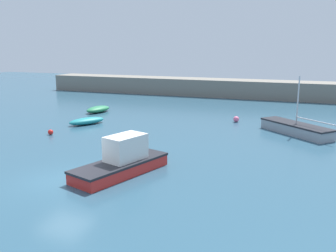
{
  "coord_description": "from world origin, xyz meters",
  "views": [
    {
      "loc": [
        11.11,
        -14.7,
        6.62
      ],
      "look_at": [
        1.81,
        10.06,
        0.88
      ],
      "focal_mm": 40.0,
      "sensor_mm": 36.0,
      "label": 1
    }
  ],
  "objects_px": {
    "open_tender_yellow": "(98,109)",
    "mooring_buoy_red": "(51,132)",
    "rowboat_white_midwater": "(87,121)",
    "mooring_buoy_pink": "(236,119)",
    "cabin_cruiser_white": "(122,161)",
    "sailboat_twin_hulled": "(296,129)"
  },
  "relations": [
    {
      "from": "open_tender_yellow",
      "to": "sailboat_twin_hulled",
      "type": "bearing_deg",
      "value": 93.05
    },
    {
      "from": "open_tender_yellow",
      "to": "mooring_buoy_pink",
      "type": "xyz_separation_m",
      "value": [
        13.87,
        0.05,
        -0.05
      ]
    },
    {
      "from": "mooring_buoy_pink",
      "to": "cabin_cruiser_white",
      "type": "bearing_deg",
      "value": -101.43
    },
    {
      "from": "rowboat_white_midwater",
      "to": "sailboat_twin_hulled",
      "type": "relative_size",
      "value": 0.6
    },
    {
      "from": "rowboat_white_midwater",
      "to": "open_tender_yellow",
      "type": "relative_size",
      "value": 1.06
    },
    {
      "from": "sailboat_twin_hulled",
      "to": "open_tender_yellow",
      "type": "height_order",
      "value": "sailboat_twin_hulled"
    },
    {
      "from": "open_tender_yellow",
      "to": "mooring_buoy_pink",
      "type": "relative_size",
      "value": 6.24
    },
    {
      "from": "open_tender_yellow",
      "to": "mooring_buoy_pink",
      "type": "height_order",
      "value": "open_tender_yellow"
    },
    {
      "from": "mooring_buoy_red",
      "to": "mooring_buoy_pink",
      "type": "xyz_separation_m",
      "value": [
        12.21,
        9.67,
        0.05
      ]
    },
    {
      "from": "open_tender_yellow",
      "to": "mooring_buoy_red",
      "type": "xyz_separation_m",
      "value": [
        1.66,
        -9.62,
        -0.11
      ]
    },
    {
      "from": "sailboat_twin_hulled",
      "to": "mooring_buoy_red",
      "type": "xyz_separation_m",
      "value": [
        -17.29,
        -6.71,
        -0.23
      ]
    },
    {
      "from": "sailboat_twin_hulled",
      "to": "mooring_buoy_pink",
      "type": "relative_size",
      "value": 11.06
    },
    {
      "from": "open_tender_yellow",
      "to": "cabin_cruiser_white",
      "type": "distance_m",
      "value": 18.81
    },
    {
      "from": "sailboat_twin_hulled",
      "to": "cabin_cruiser_white",
      "type": "relative_size",
      "value": 0.95
    },
    {
      "from": "sailboat_twin_hulled",
      "to": "mooring_buoy_pink",
      "type": "bearing_deg",
      "value": 11.19
    },
    {
      "from": "rowboat_white_midwater",
      "to": "mooring_buoy_red",
      "type": "height_order",
      "value": "rowboat_white_midwater"
    },
    {
      "from": "rowboat_white_midwater",
      "to": "sailboat_twin_hulled",
      "type": "distance_m",
      "value": 16.99
    },
    {
      "from": "rowboat_white_midwater",
      "to": "open_tender_yellow",
      "type": "height_order",
      "value": "open_tender_yellow"
    },
    {
      "from": "rowboat_white_midwater",
      "to": "sailboat_twin_hulled",
      "type": "xyz_separation_m",
      "value": [
        16.81,
        2.5,
        0.14
      ]
    },
    {
      "from": "sailboat_twin_hulled",
      "to": "mooring_buoy_pink",
      "type": "distance_m",
      "value": 5.88
    },
    {
      "from": "rowboat_white_midwater",
      "to": "open_tender_yellow",
      "type": "xyz_separation_m",
      "value": [
        -2.14,
        5.41,
        0.02
      ]
    },
    {
      "from": "open_tender_yellow",
      "to": "rowboat_white_midwater",
      "type": "bearing_deg",
      "value": 33.33
    }
  ]
}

